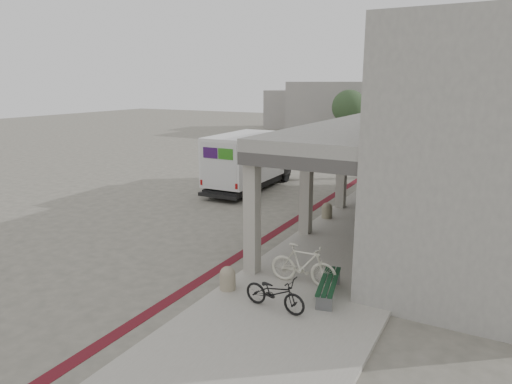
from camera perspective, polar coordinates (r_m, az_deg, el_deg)
The scene contains 14 objects.
ground at distance 17.35m, azimuth -0.93°, elevation -4.84°, with size 120.00×120.00×0.00m, color #615D53.
bike_lane_stripe at distance 18.63m, azimuth 4.80°, elevation -3.57°, with size 0.35×40.00×0.01m, color #57111A.
sidewalk at distance 15.86m, azimuth 11.85°, elevation -6.73°, with size 4.40×28.00×0.12m, color #9B978B.
transit_building at distance 18.97m, azimuth 24.66°, elevation 6.05°, with size 7.60×17.00×7.00m.
distant_backdrop at distance 51.46m, azimuth 16.51°, elevation 9.96°, with size 28.00×10.00×6.50m.
tree_left at distance 44.36m, azimuth 11.54°, elevation 10.36°, with size 3.20×3.20×4.80m.
tree_mid at distance 44.79m, azimuth 21.02°, elevation 9.77°, with size 3.20×3.20×4.80m.
fedex_truck at distance 23.83m, azimuth -0.66°, elevation 4.13°, with size 2.34×6.95×2.94m.
bench at distance 12.06m, azimuth 9.07°, elevation -11.37°, with size 0.79×1.92×0.44m.
bollard_near at distance 12.31m, azimuth -3.57°, elevation -10.66°, with size 0.42×0.42×0.63m.
bollard_far at distance 18.67m, azimuth 8.86°, elevation -2.26°, with size 0.42×0.42×0.63m.
utility_cabinet at distance 19.38m, azimuth 16.31°, elevation -1.38°, with size 0.49×0.65×1.08m, color slate.
bicycle_black at distance 11.25m, azimuth 2.38°, elevation -12.46°, with size 0.57×1.63×0.86m, color black.
bicycle_cream at distance 12.54m, azimuth 5.92°, elevation -9.01°, with size 0.53×1.88×1.13m, color beige.
Camera 1 is at (8.12, -14.31, 5.49)m, focal length 32.00 mm.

